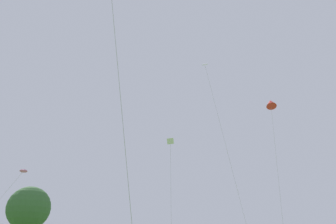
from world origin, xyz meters
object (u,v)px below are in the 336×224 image
at_px(small_kite_triangle_green, 271,104).
at_px(small_kite_bird_shape, 170,151).
at_px(small_kite_delta_white, 22,173).
at_px(tree_shrub_far, 29,208).
at_px(small_kite_streamer_purple, 212,91).

bearing_deg(small_kite_triangle_green, small_kite_bird_shape, 177.83).
distance_m(small_kite_bird_shape, small_kite_delta_white, 12.71).
xyz_separation_m(small_kite_bird_shape, small_kite_triangle_green, (7.20, -5.60, 3.73)).
bearing_deg(small_kite_bird_shape, small_kite_delta_white, 103.16).
height_order(small_kite_bird_shape, small_kite_triangle_green, small_kite_triangle_green).
bearing_deg(small_kite_bird_shape, small_kite_triangle_green, -94.34).
bearing_deg(small_kite_bird_shape, tree_shrub_far, 53.25).
height_order(small_kite_bird_shape, tree_shrub_far, small_kite_bird_shape).
xyz_separation_m(small_kite_streamer_purple, tree_shrub_far, (-13.50, 28.23, -8.86)).
bearing_deg(small_kite_streamer_purple, small_kite_bird_shape, -72.62).
distance_m(small_kite_delta_white, tree_shrub_far, 22.61).
height_order(small_kite_delta_white, small_kite_triangle_green, small_kite_triangle_green).
relative_size(small_kite_bird_shape, small_kite_triangle_green, 0.78).
height_order(small_kite_triangle_green, tree_shrub_far, small_kite_triangle_green).
bearing_deg(tree_shrub_far, small_kite_triangle_green, -62.59).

